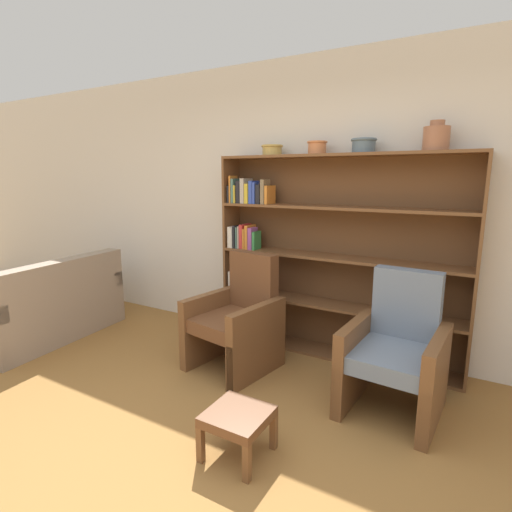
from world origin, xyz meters
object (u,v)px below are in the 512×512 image
Objects in this scene: bowl_copper at (364,145)px; footstool at (238,420)px; couch at (43,309)px; armchair_cushioned at (396,353)px; bowl_sage at (317,147)px; bowl_olive at (272,149)px; armchair_leather at (237,320)px; vase_tall at (436,138)px; bookshelf at (318,257)px.

bowl_copper reaches higher than footstool.
armchair_cushioned is at bearing -87.19° from couch.
couch is (-2.59, -1.08, -1.63)m from bowl_sage.
bowl_olive is at bearing -21.39° from armchair_cushioned.
footstool is (2.78, -0.54, -0.06)m from couch.
armchair_leather is at bearing -90.16° from bowl_olive.
bowl_sage is at bearing 96.57° from footstool.
vase_tall is at bearing -93.06° from armchair_cushioned.
armchair_leather is 1.00× the size of armchair_cushioned.
vase_tall is 0.23× the size of armchair_cushioned.
footstool is (-0.71, -1.00, -0.19)m from armchair_cushioned.
bowl_olive reaches higher than couch.
bowl_copper is at bearing -134.01° from armchair_leather.
bowl_copper reaches higher than armchair_cushioned.
armchair_cushioned is (0.89, -0.63, -1.50)m from bowl_sage.
armchair_cushioned reaches higher than couch.
armchair_leather is (-0.48, -0.65, -0.50)m from bookshelf.
bowl_copper is at bearing 180.00° from vase_tall.
bookshelf is 1.10m from bowl_olive.
vase_tall reaches higher than armchair_cushioned.
bowl_olive is 1.14× the size of bowl_sage.
bookshelf is 1.79m from footstool.
armchair_cushioned is (-0.07, -0.63, -1.53)m from vase_tall.
bookshelf reaches higher than couch.
bookshelf is 10.70× the size of bowl_copper.
armchair_cushioned is at bearing -96.70° from vase_tall.
bowl_sage is at bearing 0.00° from bowl_olive.
bowl_olive reaches higher than bookshelf.
armchair_leather is at bearing 122.63° from footstool.
armchair_cushioned is (3.48, 0.46, 0.13)m from couch.
armchair_leather is (-1.42, -0.63, -1.53)m from vase_tall.
footstool is at bearing -115.63° from vase_tall.
bowl_olive is 2.42m from footstool.
couch is at bearing 22.01° from armchair_leather.
couch is at bearing 168.96° from footstool.
couch is 3.51m from armchair_cushioned.
armchair_leather is 1.34m from armchair_cushioned.
bookshelf is 11.15× the size of bowl_olive.
bookshelf reaches higher than armchair_cushioned.
bowl_copper is 1.69m from armchair_cushioned.
bowl_copper is at bearing 0.00° from bowl_olive.
bowl_sage is (-0.03, -0.03, 1.00)m from bookshelf.
bookshelf is 1.48× the size of couch.
footstool is at bearing 58.37° from armchair_cushioned.
vase_tall is at bearing 0.00° from bowl_olive.
footstool is at bearing -68.60° from bowl_olive.
vase_tall reaches higher than armchair_leather.
bowl_olive is 0.21× the size of armchair_cushioned.
armchair_leather is (2.14, 0.46, 0.13)m from couch.
armchair_leather and armchair_cushioned have the same top height.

